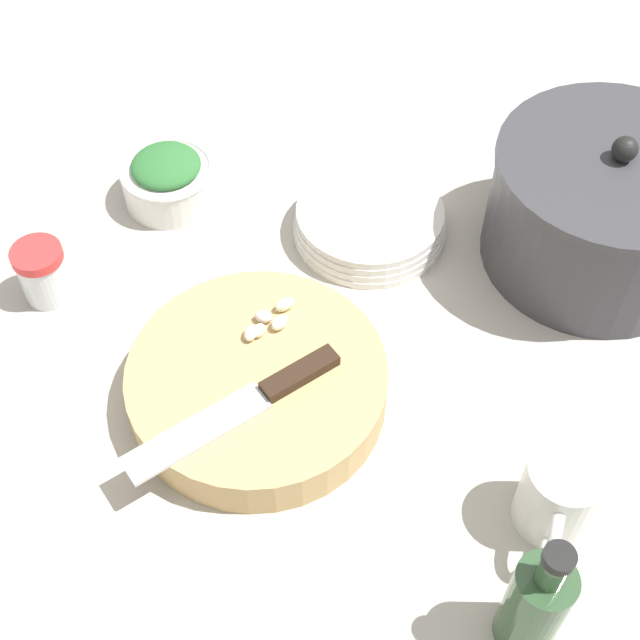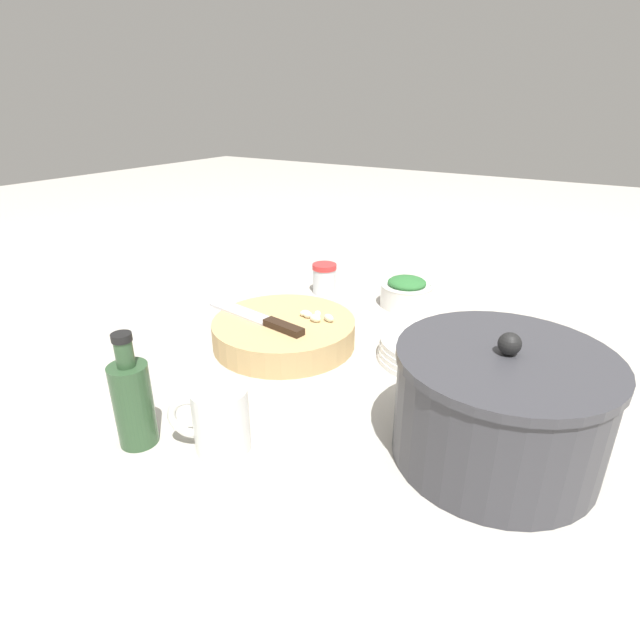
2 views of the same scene
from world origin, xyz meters
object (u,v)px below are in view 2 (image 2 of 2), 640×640
at_px(cutting_board, 284,332).
at_px(stock_pot, 499,406).
at_px(chef_knife, 260,319).
at_px(coffee_mug, 219,419).
at_px(oil_bottle, 133,401).
at_px(spice_jar, 324,278).
at_px(plate_stack, 430,350).
at_px(herb_bowl, 406,292).
at_px(garlic_cloves, 316,316).

relative_size(cutting_board, stock_pot, 1.01).
bearing_deg(chef_knife, coffee_mug, -143.45).
xyz_separation_m(coffee_mug, oil_bottle, (0.05, -0.10, 0.02)).
relative_size(chef_knife, oil_bottle, 1.45).
bearing_deg(spice_jar, plate_stack, 61.27).
height_order(chef_knife, herb_bowl, herb_bowl).
xyz_separation_m(garlic_cloves, oil_bottle, (0.38, -0.04, 0.01)).
bearing_deg(herb_bowl, cutting_board, -21.16).
height_order(cutting_board, coffee_mug, coffee_mug).
height_order(herb_bowl, plate_stack, herb_bowl).
bearing_deg(chef_knife, cutting_board, -42.11).
distance_m(cutting_board, garlic_cloves, 0.07).
xyz_separation_m(spice_jar, stock_pot, (0.39, 0.51, 0.04)).
bearing_deg(oil_bottle, cutting_board, -178.87).
relative_size(cutting_board, spice_jar, 3.74).
xyz_separation_m(spice_jar, coffee_mug, (0.57, 0.19, 0.01)).
bearing_deg(spice_jar, herb_bowl, 98.39).
bearing_deg(coffee_mug, stock_pot, 119.97).
relative_size(chef_knife, plate_stack, 1.28).
height_order(garlic_cloves, plate_stack, garlic_cloves).
xyz_separation_m(cutting_board, spice_jar, (-0.28, -0.08, 0.01)).
xyz_separation_m(herb_bowl, spice_jar, (0.03, -0.20, 0.00)).
bearing_deg(herb_bowl, chef_knife, -24.49).
distance_m(cutting_board, stock_pot, 0.44).
xyz_separation_m(plate_stack, stock_pot, (0.21, 0.17, 0.06)).
relative_size(herb_bowl, oil_bottle, 0.71).
distance_m(cutting_board, oil_bottle, 0.35).
relative_size(garlic_cloves, herb_bowl, 0.64).
height_order(spice_jar, plate_stack, spice_jar).
distance_m(chef_knife, garlic_cloves, 0.10).
height_order(coffee_mug, plate_stack, coffee_mug).
bearing_deg(cutting_board, plate_stack, 109.30).
height_order(cutting_board, herb_bowl, herb_bowl).
height_order(herb_bowl, stock_pot, stock_pot).
relative_size(chef_knife, herb_bowl, 2.03).
height_order(spice_jar, coffee_mug, coffee_mug).
bearing_deg(stock_pot, coffee_mug, -60.03).
xyz_separation_m(spice_jar, plate_stack, (0.19, 0.34, -0.02)).
height_order(garlic_cloves, spice_jar, spice_jar).
relative_size(chef_knife, spice_jar, 3.30).
height_order(plate_stack, oil_bottle, oil_bottle).
distance_m(spice_jar, plate_stack, 0.39).
xyz_separation_m(coffee_mug, stock_pot, (-0.18, 0.31, 0.03)).
distance_m(plate_stack, oil_bottle, 0.51).
bearing_deg(oil_bottle, plate_stack, 150.21).
bearing_deg(plate_stack, coffee_mug, -20.68).
relative_size(garlic_cloves, spice_jar, 1.05).
bearing_deg(spice_jar, chef_knife, 8.91).
bearing_deg(cutting_board, stock_pot, 74.52).
relative_size(spice_jar, coffee_mug, 0.70).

